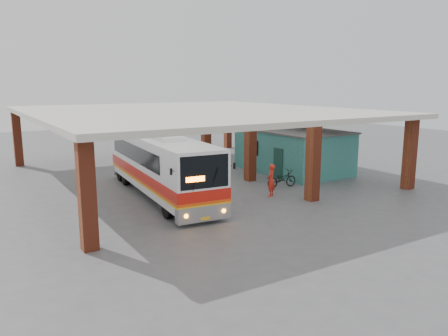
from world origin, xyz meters
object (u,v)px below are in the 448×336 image
coach_bus (160,165)px  pedestrian (271,180)px  red_chair (256,167)px  motorcycle (282,179)px

coach_bus → pedestrian: 6.41m
coach_bus → red_chair: bearing=23.1°
motorcycle → pedestrian: pedestrian is taller
motorcycle → red_chair: motorcycle is taller
coach_bus → red_chair: 9.40m
pedestrian → coach_bus: bearing=-66.4°
coach_bus → motorcycle: bearing=-10.9°
coach_bus → pedestrian: coach_bus is taller
coach_bus → motorcycle: coach_bus is taller
coach_bus → motorcycle: (7.27, -2.04, -1.28)m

